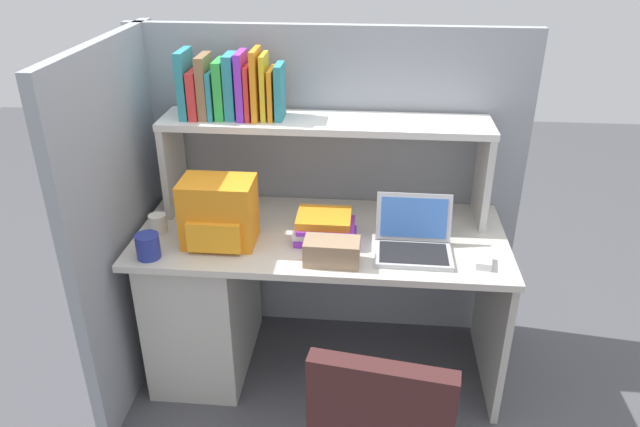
{
  "coord_description": "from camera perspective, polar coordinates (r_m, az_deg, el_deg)",
  "views": [
    {
      "loc": [
        0.2,
        -2.29,
        1.98
      ],
      "look_at": [
        0.0,
        -0.05,
        0.85
      ],
      "focal_mm": 33.7,
      "sensor_mm": 36.0,
      "label": 1
    }
  ],
  "objects": [
    {
      "name": "ground_plane",
      "position": [
        3.04,
        0.09,
        -14.05
      ],
      "size": [
        8.0,
        8.0,
        0.0
      ],
      "primitive_type": "plane",
      "color": "#4C4C51"
    },
    {
      "name": "desk",
      "position": [
        2.84,
        -7.81,
        -7.28
      ],
      "size": [
        1.6,
        0.7,
        0.73
      ],
      "color": "beige",
      "rests_on": "ground_plane"
    },
    {
      "name": "reference_books_on_shelf",
      "position": [
        2.65,
        -8.67,
        11.71
      ],
      "size": [
        0.44,
        0.19,
        0.3
      ],
      "color": "teal",
      "rests_on": "overhead_hutch"
    },
    {
      "name": "overhead_hutch",
      "position": [
        2.66,
        0.49,
        6.9
      ],
      "size": [
        1.44,
        0.28,
        0.45
      ],
      "color": "beige",
      "rests_on": "desk"
    },
    {
      "name": "snack_canister",
      "position": [
        2.51,
        -16.03,
        -3.0
      ],
      "size": [
        0.1,
        0.1,
        0.1
      ],
      "primitive_type": "cylinder",
      "color": "navy",
      "rests_on": "desk"
    },
    {
      "name": "laptop",
      "position": [
        2.49,
        8.85,
        -2.54
      ],
      "size": [
        0.31,
        0.26,
        0.22
      ],
      "color": "#B7BABF",
      "rests_on": "desk"
    },
    {
      "name": "cubicle_partition_left",
      "position": [
        2.75,
        -17.9,
        -0.68
      ],
      "size": [
        0.05,
        1.06,
        1.55
      ],
      "primitive_type": "cube",
      "color": "gray",
      "rests_on": "ground_plane"
    },
    {
      "name": "desk_book_stack",
      "position": [
        2.54,
        0.45,
        -1.34
      ],
      "size": [
        0.26,
        0.2,
        0.11
      ],
      "color": "purple",
      "rests_on": "desk"
    },
    {
      "name": "backpack",
      "position": [
        2.52,
        -9.61,
        0.03
      ],
      "size": [
        0.3,
        0.22,
        0.28
      ],
      "color": "orange",
      "rests_on": "desk"
    },
    {
      "name": "computer_mouse",
      "position": [
        2.47,
        15.31,
        -4.39
      ],
      "size": [
        0.08,
        0.11,
        0.03
      ],
      "primitive_type": "cube",
      "rotation": [
        0.0,
        0.0,
        -0.17
      ],
      "color": "silver",
      "rests_on": "desk"
    },
    {
      "name": "paper_cup",
      "position": [
        2.7,
        -15.15,
        -0.92
      ],
      "size": [
        0.08,
        0.08,
        0.08
      ],
      "primitive_type": "cylinder",
      "color": "white",
      "rests_on": "desk"
    },
    {
      "name": "tissue_box",
      "position": [
        2.38,
        1.13,
        -3.62
      ],
      "size": [
        0.22,
        0.13,
        0.1
      ],
      "primitive_type": "cube",
      "rotation": [
        0.0,
        0.0,
        -0.02
      ],
      "color": "#9E7F60",
      "rests_on": "desk"
    },
    {
      "name": "cubicle_partition_rear",
      "position": [
        2.94,
        0.75,
        2.45
      ],
      "size": [
        1.84,
        0.05,
        1.55
      ],
      "primitive_type": "cube",
      "color": "gray",
      "rests_on": "ground_plane"
    }
  ]
}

